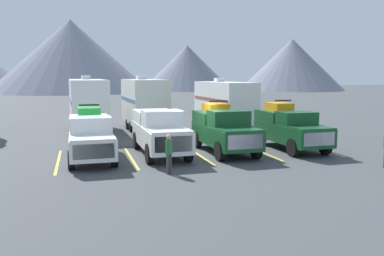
# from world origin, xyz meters

# --- Properties ---
(ground_plane) EXTENTS (240.00, 240.00, 0.00)m
(ground_plane) POSITION_xyz_m (0.00, 0.00, 0.00)
(ground_plane) COLOR #3F4244
(pickup_truck_a) EXTENTS (2.13, 5.70, 2.55)m
(pickup_truck_a) POSITION_xyz_m (-5.22, 0.05, 1.15)
(pickup_truck_a) COLOR white
(pickup_truck_a) RESTS_ON ground
(pickup_truck_b) EXTENTS (2.14, 5.79, 2.28)m
(pickup_truck_b) POSITION_xyz_m (-1.85, 0.20, 1.20)
(pickup_truck_b) COLOR white
(pickup_truck_b) RESTS_ON ground
(pickup_truck_c) EXTENTS (2.17, 5.30, 2.64)m
(pickup_truck_c) POSITION_xyz_m (1.43, -0.15, 1.23)
(pickup_truck_c) COLOR #144723
(pickup_truck_c) RESTS_ON ground
(pickup_truck_d) EXTENTS (2.13, 5.26, 2.61)m
(pickup_truck_d) POSITION_xyz_m (5.21, -0.18, 1.18)
(pickup_truck_d) COLOR #144723
(pickup_truck_d) RESTS_ON ground
(lot_stripe_a) EXTENTS (0.12, 5.50, 0.01)m
(lot_stripe_a) POSITION_xyz_m (-6.73, -0.27, 0.00)
(lot_stripe_a) COLOR gold
(lot_stripe_a) RESTS_ON ground
(lot_stripe_b) EXTENTS (0.12, 5.50, 0.01)m
(lot_stripe_b) POSITION_xyz_m (-3.36, -0.27, 0.00)
(lot_stripe_b) COLOR gold
(lot_stripe_b) RESTS_ON ground
(lot_stripe_c) EXTENTS (0.12, 5.50, 0.01)m
(lot_stripe_c) POSITION_xyz_m (0.00, -0.27, 0.00)
(lot_stripe_c) COLOR gold
(lot_stripe_c) RESTS_ON ground
(lot_stripe_d) EXTENTS (0.12, 5.50, 0.01)m
(lot_stripe_d) POSITION_xyz_m (3.36, -0.27, 0.00)
(lot_stripe_d) COLOR gold
(lot_stripe_d) RESTS_ON ground
(lot_stripe_e) EXTENTS (0.12, 5.50, 0.01)m
(lot_stripe_e) POSITION_xyz_m (6.73, -0.27, 0.00)
(lot_stripe_e) COLOR gold
(lot_stripe_e) RESTS_ON ground
(camper_trailer_a) EXTENTS (2.61, 9.15, 3.96)m
(camper_trailer_a) POSITION_xyz_m (-5.14, 9.53, 2.09)
(camper_trailer_a) COLOR white
(camper_trailer_a) RESTS_ON ground
(camper_trailer_b) EXTENTS (2.61, 7.68, 3.96)m
(camper_trailer_b) POSITION_xyz_m (-1.20, 9.40, 2.08)
(camper_trailer_b) COLOR silver
(camper_trailer_b) RESTS_ON ground
(camper_trailer_c) EXTENTS (2.66, 8.78, 3.74)m
(camper_trailer_c) POSITION_xyz_m (5.09, 9.76, 1.97)
(camper_trailer_c) COLOR white
(camper_trailer_c) RESTS_ON ground
(person_a) EXTENTS (0.30, 0.30, 1.62)m
(person_a) POSITION_xyz_m (-2.28, -3.96, 0.93)
(person_a) COLOR #3F3F42
(person_a) RESTS_ON ground
(mountain_ridge) EXTENTS (137.23, 37.48, 16.83)m
(mountain_ridge) POSITION_xyz_m (-7.08, 81.04, 7.09)
(mountain_ridge) COLOR slate
(mountain_ridge) RESTS_ON ground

